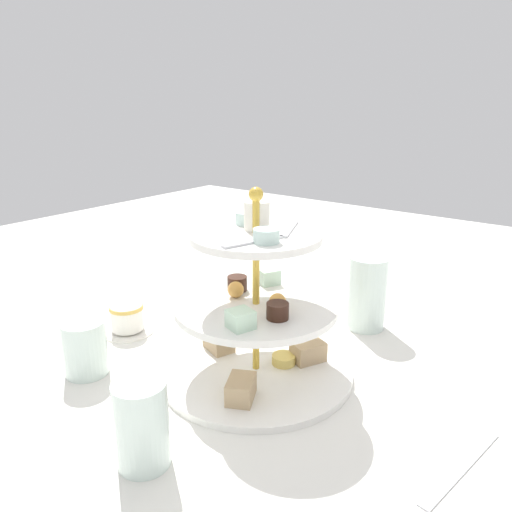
% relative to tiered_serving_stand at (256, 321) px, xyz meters
% --- Properties ---
extents(ground_plane, '(2.40, 2.40, 0.00)m').
position_rel_tiered_serving_stand_xyz_m(ground_plane, '(-0.00, 0.00, -0.09)').
color(ground_plane, silver).
extents(tiered_serving_stand, '(0.28, 0.28, 0.28)m').
position_rel_tiered_serving_stand_xyz_m(tiered_serving_stand, '(0.00, 0.00, 0.00)').
color(tiered_serving_stand, white).
rests_on(tiered_serving_stand, ground_plane).
extents(water_glass_tall_right, '(0.07, 0.07, 0.13)m').
position_rel_tiered_serving_stand_xyz_m(water_glass_tall_right, '(0.25, -0.06, -0.02)').
color(water_glass_tall_right, silver).
rests_on(water_glass_tall_right, ground_plane).
extents(water_glass_short_left, '(0.06, 0.06, 0.08)m').
position_rel_tiered_serving_stand_xyz_m(water_glass_short_left, '(-0.15, 0.20, -0.04)').
color(water_glass_short_left, silver).
rests_on(water_glass_short_left, ground_plane).
extents(teacup_with_saucer, '(0.09, 0.09, 0.05)m').
position_rel_tiered_serving_stand_xyz_m(teacup_with_saucer, '(-0.03, 0.26, -0.06)').
color(teacup_with_saucer, white).
rests_on(teacup_with_saucer, ground_plane).
extents(butter_knife_left, '(0.17, 0.04, 0.00)m').
position_rel_tiered_serving_stand_xyz_m(butter_knife_left, '(-0.02, -0.30, -0.08)').
color(butter_knife_left, silver).
rests_on(butter_knife_left, ground_plane).
extents(butter_knife_right, '(0.13, 0.13, 0.00)m').
position_rel_tiered_serving_stand_xyz_m(butter_knife_right, '(0.19, 0.23, -0.08)').
color(butter_knife_right, silver).
rests_on(butter_knife_right, ground_plane).
extents(water_glass_mid_back, '(0.06, 0.06, 0.10)m').
position_rel_tiered_serving_stand_xyz_m(water_glass_mid_back, '(-0.23, -0.02, -0.04)').
color(water_glass_mid_back, silver).
rests_on(water_glass_mid_back, ground_plane).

